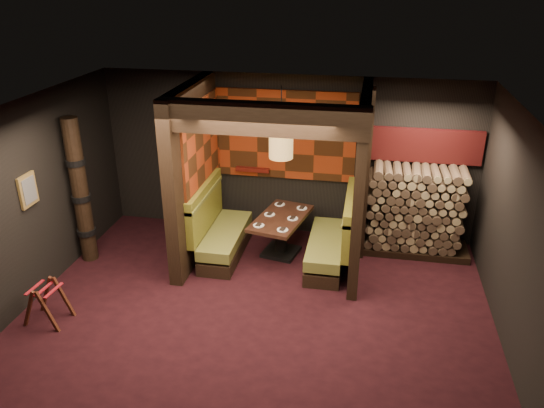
{
  "coord_description": "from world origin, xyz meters",
  "views": [
    {
      "loc": [
        1.36,
        -5.93,
        4.43
      ],
      "look_at": [
        0.0,
        1.3,
        1.15
      ],
      "focal_mm": 35.0,
      "sensor_mm": 36.0,
      "label": 1
    }
  ],
  "objects_px": {
    "booth_bench_right": "(333,242)",
    "pendant_lamp": "(281,144)",
    "firewood_stack": "(419,211)",
    "dining_table": "(281,229)",
    "luggage_rack": "(46,301)",
    "booth_bench_left": "(219,232)",
    "totem_column": "(80,192)"
  },
  "relations": [
    {
      "from": "dining_table",
      "to": "firewood_stack",
      "type": "distance_m",
      "value": 2.31
    },
    {
      "from": "pendant_lamp",
      "to": "totem_column",
      "type": "distance_m",
      "value": 3.27
    },
    {
      "from": "luggage_rack",
      "to": "booth_bench_right",
      "type": "bearing_deg",
      "value": 31.34
    },
    {
      "from": "booth_bench_right",
      "to": "pendant_lamp",
      "type": "relative_size",
      "value": 1.43
    },
    {
      "from": "pendant_lamp",
      "to": "totem_column",
      "type": "relative_size",
      "value": 0.47
    },
    {
      "from": "firewood_stack",
      "to": "booth_bench_left",
      "type": "bearing_deg",
      "value": -167.83
    },
    {
      "from": "dining_table",
      "to": "firewood_stack",
      "type": "height_order",
      "value": "firewood_stack"
    },
    {
      "from": "luggage_rack",
      "to": "firewood_stack",
      "type": "xyz_separation_m",
      "value": [
        5.04,
        2.94,
        0.44
      ]
    },
    {
      "from": "booth_bench_right",
      "to": "pendant_lamp",
      "type": "distance_m",
      "value": 1.79
    },
    {
      "from": "totem_column",
      "to": "dining_table",
      "type": "bearing_deg",
      "value": 13.43
    },
    {
      "from": "booth_bench_right",
      "to": "luggage_rack",
      "type": "bearing_deg",
      "value": -148.66
    },
    {
      "from": "booth_bench_left",
      "to": "totem_column",
      "type": "distance_m",
      "value": 2.3
    },
    {
      "from": "booth_bench_left",
      "to": "luggage_rack",
      "type": "height_order",
      "value": "booth_bench_left"
    },
    {
      "from": "firewood_stack",
      "to": "pendant_lamp",
      "type": "bearing_deg",
      "value": -165.94
    },
    {
      "from": "booth_bench_right",
      "to": "totem_column",
      "type": "relative_size",
      "value": 0.67
    },
    {
      "from": "luggage_rack",
      "to": "firewood_stack",
      "type": "relative_size",
      "value": 0.36
    },
    {
      "from": "booth_bench_right",
      "to": "totem_column",
      "type": "distance_m",
      "value": 4.1
    },
    {
      "from": "dining_table",
      "to": "luggage_rack",
      "type": "xyz_separation_m",
      "value": [
        -2.8,
        -2.43,
        -0.14
      ]
    },
    {
      "from": "booth_bench_right",
      "to": "firewood_stack",
      "type": "height_order",
      "value": "firewood_stack"
    },
    {
      "from": "luggage_rack",
      "to": "totem_column",
      "type": "xyz_separation_m",
      "value": [
        -0.3,
        1.69,
        0.88
      ]
    },
    {
      "from": "dining_table",
      "to": "firewood_stack",
      "type": "relative_size",
      "value": 0.82
    },
    {
      "from": "booth_bench_right",
      "to": "dining_table",
      "type": "height_order",
      "value": "booth_bench_right"
    },
    {
      "from": "pendant_lamp",
      "to": "booth_bench_left",
      "type": "bearing_deg",
      "value": -172.11
    },
    {
      "from": "dining_table",
      "to": "booth_bench_left",
      "type": "bearing_deg",
      "value": -169.35
    },
    {
      "from": "dining_table",
      "to": "pendant_lamp",
      "type": "distance_m",
      "value": 1.5
    },
    {
      "from": "booth_bench_right",
      "to": "luggage_rack",
      "type": "xyz_separation_m",
      "value": [
        -3.68,
        -2.24,
        -0.09
      ]
    },
    {
      "from": "luggage_rack",
      "to": "totem_column",
      "type": "bearing_deg",
      "value": 99.96
    },
    {
      "from": "booth_bench_right",
      "to": "dining_table",
      "type": "xyz_separation_m",
      "value": [
        -0.88,
        0.19,
        0.05
      ]
    },
    {
      "from": "luggage_rack",
      "to": "pendant_lamp",
      "type": "bearing_deg",
      "value": 40.38
    },
    {
      "from": "dining_table",
      "to": "totem_column",
      "type": "xyz_separation_m",
      "value": [
        -3.1,
        -0.74,
        0.73
      ]
    },
    {
      "from": "booth_bench_left",
      "to": "luggage_rack",
      "type": "xyz_separation_m",
      "value": [
        -1.79,
        -2.24,
        -0.09
      ]
    },
    {
      "from": "pendant_lamp",
      "to": "luggage_rack",
      "type": "xyz_separation_m",
      "value": [
        -2.8,
        -2.38,
        -1.65
      ]
    }
  ]
}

